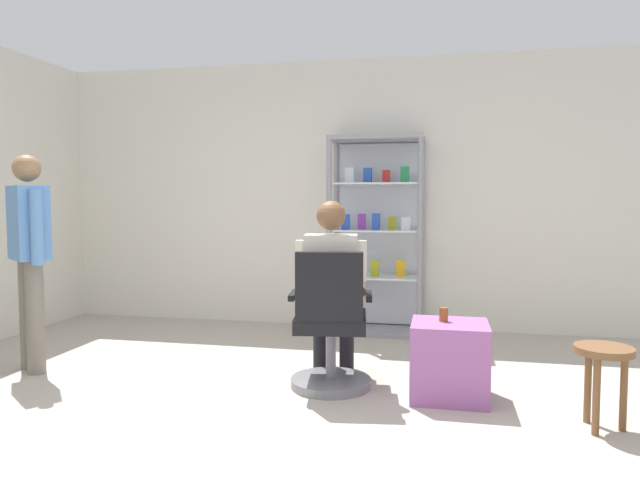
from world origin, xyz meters
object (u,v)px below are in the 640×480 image
storage_crate (449,360)px  standing_customer (29,248)px  seated_shopkeeper (332,283)px  wooden_stool (603,364)px  tea_glass (444,314)px  display_cabinet_main (377,234)px  office_chair (330,333)px

storage_crate → standing_customer: (-3.08, -0.02, 0.68)m
seated_shopkeeper → wooden_stool: 1.77m
storage_crate → tea_glass: size_ratio=5.42×
tea_glass → wooden_stool: bearing=-23.5°
display_cabinet_main → storage_crate: bearing=-69.6°
storage_crate → wooden_stool: bearing=-22.9°
storage_crate → tea_glass: (-0.04, 0.03, 0.30)m
display_cabinet_main → standing_customer: size_ratio=1.17×
display_cabinet_main → standing_customer: 3.04m
display_cabinet_main → wooden_stool: 2.72m
seated_shopkeeper → storage_crate: bearing=-12.1°
seated_shopkeeper → display_cabinet_main: bearing=85.3°
office_chair → wooden_stool: 1.67m
office_chair → seated_shopkeeper: bearing=97.8°
tea_glass → standing_customer: bearing=-179.0°
standing_customer → wooden_stool: bearing=-4.8°
storage_crate → tea_glass: tea_glass is taller
tea_glass → storage_crate: bearing=-36.1°
office_chair → wooden_stool: (1.63, -0.37, -0.02)m
seated_shopkeeper → wooden_stool: size_ratio=2.71×
seated_shopkeeper → wooden_stool: bearing=-17.7°
display_cabinet_main → storage_crate: (0.68, -1.83, -0.72)m
office_chair → seated_shopkeeper: (-0.02, 0.16, 0.32)m
display_cabinet_main → tea_glass: 1.96m
standing_customer → wooden_stool: standing_customer is taller
office_chair → standing_customer: 2.36m
wooden_stool → display_cabinet_main: bearing=124.8°
display_cabinet_main → tea_glass: (0.64, -1.80, -0.42)m
display_cabinet_main → tea_glass: display_cabinet_main is taller
seated_shopkeeper → wooden_stool: seated_shopkeeper is taller
display_cabinet_main → storage_crate: display_cabinet_main is taller
office_chair → tea_glass: office_chair is taller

